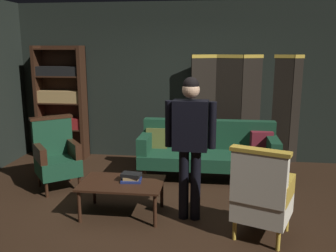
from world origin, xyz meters
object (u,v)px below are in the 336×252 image
(standing_figure, at_px, (190,136))
(book_black_cloth, at_px, (131,175))
(armchair_wing_left, at_px, (56,155))
(book_navy_cloth, at_px, (131,180))
(folding_screen, at_px, (253,107))
(book_tan_leather, at_px, (131,178))
(coffee_table, at_px, (122,186))
(velvet_couch, at_px, (208,149))
(bookshelf, at_px, (61,101))
(armchair_gilt_accent, at_px, (262,195))

(standing_figure, height_order, book_black_cloth, standing_figure)
(armchair_wing_left, relative_size, standing_figure, 0.61)
(standing_figure, xyz_separation_m, book_navy_cloth, (-0.72, 0.05, -0.59))
(folding_screen, xyz_separation_m, book_tan_leather, (-1.65, -2.34, -0.52))
(folding_screen, relative_size, coffee_table, 2.16)
(coffee_table, xyz_separation_m, book_navy_cloth, (0.11, 0.05, 0.06))
(folding_screen, bearing_deg, velvet_couch, -130.13)
(folding_screen, relative_size, bookshelf, 1.05)
(standing_figure, bearing_deg, bookshelf, 138.38)
(book_black_cloth, bearing_deg, book_navy_cloth, 0.00)
(folding_screen, xyz_separation_m, bookshelf, (-3.45, -0.15, 0.07))
(folding_screen, relative_size, book_navy_cloth, 8.82)
(armchair_gilt_accent, xyz_separation_m, standing_figure, (-0.79, 0.36, 0.54))
(coffee_table, height_order, armchair_gilt_accent, armchair_gilt_accent)
(velvet_couch, distance_m, armchair_gilt_accent, 1.95)
(standing_figure, bearing_deg, book_navy_cloth, 176.05)
(book_tan_leather, bearing_deg, armchair_gilt_accent, -15.27)
(standing_figure, height_order, book_navy_cloth, standing_figure)
(coffee_table, xyz_separation_m, standing_figure, (0.83, -0.00, 0.65))
(folding_screen, distance_m, coffee_table, 3.02)
(folding_screen, bearing_deg, coffee_table, -126.44)
(coffee_table, bearing_deg, folding_screen, 53.56)
(velvet_couch, bearing_deg, folding_screen, 49.87)
(bookshelf, distance_m, velvet_couch, 2.87)
(bookshelf, height_order, book_tan_leather, bookshelf)
(armchair_wing_left, xyz_separation_m, book_tan_leather, (1.27, -0.70, -0.03))
(folding_screen, relative_size, book_tan_leather, 11.60)
(armchair_gilt_accent, distance_m, book_black_cloth, 1.56)
(coffee_table, distance_m, book_black_cloth, 0.17)
(velvet_couch, height_order, coffee_table, velvet_couch)
(bookshelf, distance_m, armchair_wing_left, 1.68)
(coffee_table, bearing_deg, book_black_cloth, 23.40)
(folding_screen, xyz_separation_m, book_navy_cloth, (-1.65, -2.34, -0.55))
(folding_screen, height_order, velvet_couch, folding_screen)
(velvet_couch, distance_m, book_navy_cloth, 1.70)
(book_black_cloth, bearing_deg, armchair_wing_left, 151.23)
(folding_screen, bearing_deg, armchair_wing_left, -150.77)
(standing_figure, xyz_separation_m, book_tan_leather, (-0.72, 0.05, -0.56))
(armchair_gilt_accent, xyz_separation_m, book_navy_cloth, (-1.51, 0.41, -0.06))
(bookshelf, bearing_deg, coffee_table, -52.85)
(folding_screen, height_order, book_black_cloth, folding_screen)
(folding_screen, height_order, armchair_wing_left, folding_screen)
(velvet_couch, xyz_separation_m, armchair_gilt_accent, (0.61, -1.86, 0.04))
(book_navy_cloth, distance_m, book_tan_leather, 0.03)
(armchair_wing_left, height_order, standing_figure, standing_figure)
(standing_figure, relative_size, book_tan_leather, 9.15)
(bookshelf, bearing_deg, folding_screen, 2.47)
(book_black_cloth, bearing_deg, coffee_table, -156.60)
(bookshelf, distance_m, book_tan_leather, 2.89)
(armchair_gilt_accent, relative_size, book_black_cloth, 4.39)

